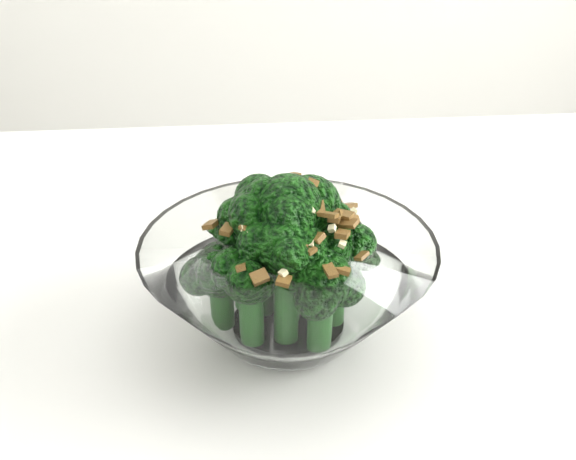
{
  "coord_description": "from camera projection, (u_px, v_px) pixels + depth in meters",
  "views": [
    {
      "loc": [
        0.09,
        -0.59,
        1.08
      ],
      "look_at": [
        0.06,
        -0.19,
        0.84
      ],
      "focal_mm": 40.0,
      "sensor_mm": 36.0,
      "label": 1
    }
  ],
  "objects": [
    {
      "name": "table",
      "position": [
        215.0,
        350.0,
        0.59
      ],
      "size": [
        1.3,
        0.97,
        0.75
      ],
      "color": "white",
      "rests_on": "ground"
    },
    {
      "name": "broccoli_dish",
      "position": [
        288.0,
        275.0,
        0.48
      ],
      "size": [
        0.22,
        0.22,
        0.14
      ],
      "color": "white",
      "rests_on": "table"
    }
  ]
}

